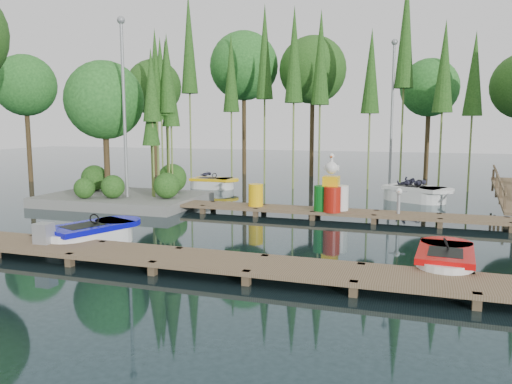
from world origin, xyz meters
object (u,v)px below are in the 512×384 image
(boat_red, at_px, (445,262))
(boat_yellow_far, at_px, (213,183))
(yellow_barrel, at_px, (256,195))
(drum_cluster, at_px, (331,194))
(utility_cabinet, at_px, (44,233))
(island, at_px, (119,125))
(boat_blue, at_px, (92,235))

(boat_red, distance_m, boat_yellow_far, 15.65)
(yellow_barrel, xyz_separation_m, drum_cluster, (2.76, -0.15, 0.18))
(utility_cabinet, bearing_deg, drum_cluster, 48.85)
(island, height_order, drum_cluster, island)
(boat_red, xyz_separation_m, drum_cluster, (-3.42, 5.36, 0.63))
(utility_cabinet, bearing_deg, island, 110.44)
(boat_blue, xyz_separation_m, utility_cabinet, (-0.50, -1.23, 0.29))
(boat_red, relative_size, utility_cabinet, 5.13)
(drum_cluster, bearing_deg, boat_red, -57.47)
(boat_blue, xyz_separation_m, boat_yellow_far, (-1.57, 11.88, 0.00))
(island, height_order, yellow_barrel, island)
(island, height_order, boat_red, island)
(island, relative_size, boat_red, 2.59)
(island, relative_size, yellow_barrel, 8.44)
(boat_red, bearing_deg, boat_yellow_far, 135.83)
(boat_red, bearing_deg, island, 156.66)
(boat_blue, distance_m, boat_yellow_far, 11.98)
(boat_blue, distance_m, boat_red, 8.91)
(boat_blue, height_order, boat_yellow_far, boat_yellow_far)
(yellow_barrel, distance_m, drum_cluster, 2.77)
(drum_cluster, bearing_deg, utility_cabinet, -131.15)
(boat_blue, height_order, yellow_barrel, yellow_barrel)
(boat_red, xyz_separation_m, yellow_barrel, (-6.18, 5.51, 0.45))
(boat_blue, xyz_separation_m, yellow_barrel, (2.73, 5.77, 0.43))
(utility_cabinet, bearing_deg, boat_red, 8.98)
(boat_blue, height_order, drum_cluster, drum_cluster)
(boat_blue, xyz_separation_m, boat_red, (8.91, 0.26, -0.02))
(island, relative_size, boat_blue, 2.25)
(drum_cluster, bearing_deg, island, 173.94)
(island, bearing_deg, drum_cluster, -6.06)
(island, height_order, utility_cabinet, island)
(yellow_barrel, bearing_deg, island, 172.65)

